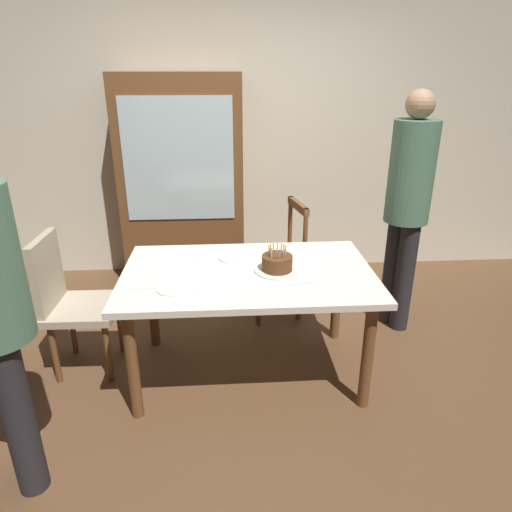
{
  "coord_description": "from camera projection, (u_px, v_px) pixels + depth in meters",
  "views": [
    {
      "loc": [
        -0.12,
        -2.58,
        1.91
      ],
      "look_at": [
        0.05,
        0.0,
        0.85
      ],
      "focal_mm": 31.81,
      "sensor_mm": 36.0,
      "label": 1
    }
  ],
  "objects": [
    {
      "name": "chair_upholstered",
      "position": [
        69.0,
        297.0,
        2.96
      ],
      "size": [
        0.45,
        0.45,
        0.95
      ],
      "color": "tan",
      "rests_on": "ground"
    },
    {
      "name": "ground",
      "position": [
        249.0,
        370.0,
        3.11
      ],
      "size": [
        6.4,
        6.4,
        0.0
      ],
      "primitive_type": "plane",
      "color": "brown"
    },
    {
      "name": "fork_near_guest",
      "position": [
        302.0,
        283.0,
        2.66
      ],
      "size": [
        0.18,
        0.05,
        0.01
      ],
      "primitive_type": "cube",
      "rotation": [
        0.0,
        0.0,
        0.2
      ],
      "color": "silver",
      "rests_on": "dining_table"
    },
    {
      "name": "birthday_cake",
      "position": [
        277.0,
        264.0,
        2.8
      ],
      "size": [
        0.28,
        0.28,
        0.17
      ],
      "color": "silver",
      "rests_on": "dining_table"
    },
    {
      "name": "plate_near_celebrant",
      "position": [
        175.0,
        288.0,
        2.59
      ],
      "size": [
        0.22,
        0.22,
        0.01
      ],
      "primitive_type": "cylinder",
      "color": "white",
      "rests_on": "dining_table"
    },
    {
      "name": "dining_table",
      "position": [
        248.0,
        284.0,
        2.86
      ],
      "size": [
        1.56,
        0.97,
        0.75
      ],
      "color": "silver",
      "rests_on": "ground"
    },
    {
      "name": "fork_near_celebrant",
      "position": [
        147.0,
        289.0,
        2.59
      ],
      "size": [
        0.18,
        0.04,
        0.01
      ],
      "primitive_type": "cube",
      "rotation": [
        0.0,
        0.0,
        0.13
      ],
      "color": "silver",
      "rests_on": "dining_table"
    },
    {
      "name": "person_guest",
      "position": [
        408.0,
        200.0,
        3.3
      ],
      "size": [
        0.32,
        0.32,
        1.8
      ],
      "color": "#262328",
      "rests_on": "ground"
    },
    {
      "name": "plate_far_side",
      "position": [
        235.0,
        257.0,
        3.02
      ],
      "size": [
        0.22,
        0.22,
        0.01
      ],
      "primitive_type": "cylinder",
      "color": "white",
      "rests_on": "dining_table"
    },
    {
      "name": "fork_far_side",
      "position": [
        211.0,
        259.0,
        3.0
      ],
      "size": [
        0.18,
        0.02,
        0.01
      ],
      "primitive_type": "cube",
      "rotation": [
        0.0,
        0.0,
        0.02
      ],
      "color": "silver",
      "rests_on": "dining_table"
    },
    {
      "name": "chair_spindle_back",
      "position": [
        277.0,
        262.0,
        3.7
      ],
      "size": [
        0.51,
        0.51,
        0.95
      ],
      "color": "brown",
      "rests_on": "ground"
    },
    {
      "name": "china_cabinet",
      "position": [
        182.0,
        183.0,
        4.15
      ],
      "size": [
        1.1,
        0.45,
        1.9
      ],
      "color": "brown",
      "rests_on": "ground"
    },
    {
      "name": "back_wall",
      "position": [
        238.0,
        139.0,
        4.32
      ],
      "size": [
        6.4,
        0.1,
        2.6
      ],
      "primitive_type": "cube",
      "color": "beige",
      "rests_on": "ground"
    }
  ]
}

